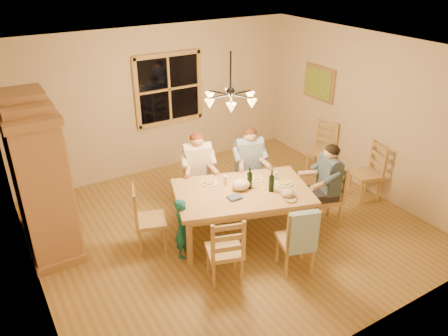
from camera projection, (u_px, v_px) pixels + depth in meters
floor at (230, 228)px, 6.75m from camera, size 5.50×5.50×0.00m
ceiling at (231, 51)px, 5.54m from camera, size 5.50×5.00×0.02m
wall_back at (159, 101)px, 8.06m from camera, size 5.50×0.02×2.70m
wall_left at (21, 200)px, 4.88m from camera, size 0.02×5.00×2.70m
wall_right at (367, 114)px, 7.41m from camera, size 0.02×5.00×2.70m
window at (169, 89)px, 8.03m from camera, size 1.30×0.06×1.30m
painting at (319, 83)px, 8.20m from camera, size 0.06×0.78×0.64m
chandelier at (230, 98)px, 5.82m from camera, size 0.77×0.68×0.71m
armoire at (40, 179)px, 5.93m from camera, size 0.66×1.40×2.30m
dining_table at (242, 196)px, 6.30m from camera, size 2.18×1.70×0.76m
chair_far_left at (199, 192)px, 7.15m from camera, size 0.55×0.53×0.99m
chair_far_right at (249, 186)px, 7.32m from camera, size 0.55×0.53×0.99m
chair_near_left at (225, 260)px, 5.57m from camera, size 0.55×0.53×0.99m
chair_near_right at (295, 249)px, 5.77m from camera, size 0.55×0.53×0.99m
chair_end_left at (151, 229)px, 6.18m from camera, size 0.53×0.55×0.99m
chair_end_right at (325, 206)px, 6.74m from camera, size 0.53×0.55×0.99m
adult_woman at (198, 162)px, 6.90m from camera, size 0.49×0.52×0.87m
adult_plaid_man at (249, 157)px, 7.08m from camera, size 0.49×0.52×0.87m
adult_slate_man at (328, 175)px, 6.50m from camera, size 0.52×0.49×0.87m
towel at (303, 233)px, 5.43m from camera, size 0.39×0.21×0.58m
wine_bottle_a at (250, 178)px, 6.25m from camera, size 0.08×0.08×0.33m
wine_bottle_b at (272, 181)px, 6.17m from camera, size 0.08×0.08×0.33m
plate_woman at (209, 183)px, 6.45m from camera, size 0.26×0.26×0.02m
plate_plaid at (255, 178)px, 6.56m from camera, size 0.26×0.26×0.02m
plate_slate at (284, 183)px, 6.42m from camera, size 0.26×0.26×0.02m
wine_glass_a at (225, 180)px, 6.38m from camera, size 0.06×0.06×0.14m
wine_glass_b at (275, 176)px, 6.51m from camera, size 0.06×0.06×0.14m
cap at (288, 193)px, 6.08m from camera, size 0.20×0.20×0.11m
napkin at (235, 198)px, 6.05m from camera, size 0.21×0.19×0.03m
cloth_bundle at (241, 185)px, 6.25m from camera, size 0.28×0.22×0.15m
child at (183, 228)px, 5.96m from camera, size 0.38×0.38×0.89m
chair_spare_front at (365, 182)px, 7.43m from camera, size 0.52×0.53×0.99m
chair_spare_back at (320, 158)px, 8.27m from camera, size 0.55×0.56×0.99m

